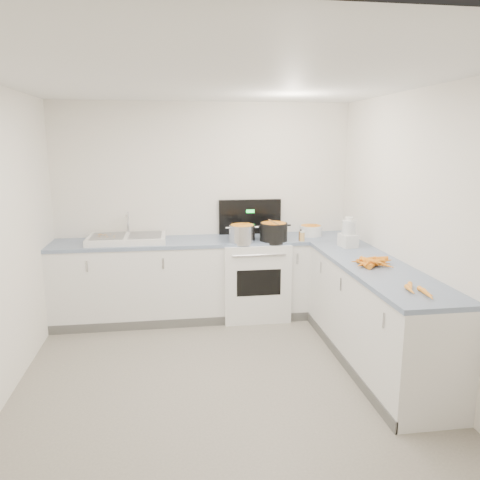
{
  "coord_description": "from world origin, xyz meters",
  "views": [
    {
      "loc": [
        -0.38,
        -3.58,
        2.06
      ],
      "look_at": [
        0.3,
        1.1,
        1.05
      ],
      "focal_mm": 35.0,
      "sensor_mm": 36.0,
      "label": 1
    }
  ],
  "objects": [
    {
      "name": "spice_jar",
      "position": [
        1.06,
        1.45,
        0.99
      ],
      "size": [
        0.06,
        0.06,
        0.1
      ],
      "primitive_type": "cylinder",
      "color": "#E5B266",
      "rests_on": "counter_back"
    },
    {
      "name": "peelings",
      "position": [
        -1.14,
        1.71,
        1.02
      ],
      "size": [
        0.22,
        0.26,
        0.01
      ],
      "color": "tan",
      "rests_on": "sink"
    },
    {
      "name": "wall_back",
      "position": [
        0.0,
        2.0,
        1.25
      ],
      "size": [
        3.5,
        0.0,
        2.5
      ],
      "primitive_type": null,
      "rotation": [
        1.57,
        0.0,
        0.0
      ],
      "color": "white",
      "rests_on": "ground"
    },
    {
      "name": "counter_back",
      "position": [
        0.0,
        1.7,
        0.47
      ],
      "size": [
        3.5,
        0.62,
        0.94
      ],
      "color": "white",
      "rests_on": "ground"
    },
    {
      "name": "extract_bottle",
      "position": [
        1.05,
        1.47,
        0.99
      ],
      "size": [
        0.04,
        0.04,
        0.11
      ],
      "primitive_type": "cylinder",
      "color": "#593319",
      "rests_on": "counter_back"
    },
    {
      "name": "peeled_carrots",
      "position": [
        1.42,
        -0.48,
        0.96
      ],
      "size": [
        0.15,
        0.37,
        0.04
      ],
      "color": "orange",
      "rests_on": "counter_right"
    },
    {
      "name": "wall_right",
      "position": [
        1.75,
        0.0,
        1.25
      ],
      "size": [
        0.0,
        4.0,
        2.5
      ],
      "primitive_type": null,
      "rotation": [
        1.57,
        0.0,
        -1.57
      ],
      "color": "white",
      "rests_on": "ground"
    },
    {
      "name": "counter_right",
      "position": [
        1.45,
        0.3,
        0.47
      ],
      "size": [
        0.62,
        2.2,
        0.94
      ],
      "color": "white",
      "rests_on": "ground"
    },
    {
      "name": "mixing_bowl",
      "position": [
        1.25,
        1.74,
        1.0
      ],
      "size": [
        0.32,
        0.32,
        0.12
      ],
      "primitive_type": "cylinder",
      "rotation": [
        0.0,
        0.0,
        -0.24
      ],
      "color": "white",
      "rests_on": "counter_back"
    },
    {
      "name": "steel_pot",
      "position": [
        0.38,
        1.51,
        1.03
      ],
      "size": [
        0.38,
        0.38,
        0.21
      ],
      "primitive_type": "cylinder",
      "rotation": [
        0.0,
        0.0,
        0.38
      ],
      "color": "silver",
      "rests_on": "stove"
    },
    {
      "name": "carrot_pile",
      "position": [
        1.39,
        0.32,
        0.97
      ],
      "size": [
        0.39,
        0.34,
        0.08
      ],
      "color": "orange",
      "rests_on": "counter_right"
    },
    {
      "name": "wall_front",
      "position": [
        0.0,
        -2.0,
        1.25
      ],
      "size": [
        3.5,
        0.0,
        2.5
      ],
      "primitive_type": null,
      "rotation": [
        -1.57,
        0.0,
        0.0
      ],
      "color": "white",
      "rests_on": "ground"
    },
    {
      "name": "black_pot",
      "position": [
        0.75,
        1.53,
        1.03
      ],
      "size": [
        0.39,
        0.39,
        0.22
      ],
      "primitive_type": "cylinder",
      "rotation": [
        0.0,
        0.0,
        0.29
      ],
      "color": "black",
      "rests_on": "stove"
    },
    {
      "name": "ceiling",
      "position": [
        0.0,
        0.0,
        2.5
      ],
      "size": [
        3.5,
        4.0,
        0.0
      ],
      "primitive_type": null,
      "rotation": [
        3.14,
        0.0,
        0.0
      ],
      "color": "white",
      "rests_on": "ground"
    },
    {
      "name": "sink",
      "position": [
        -0.9,
        1.7,
        0.98
      ],
      "size": [
        0.86,
        0.52,
        0.31
      ],
      "color": "white",
      "rests_on": "counter_back"
    },
    {
      "name": "floor",
      "position": [
        0.0,
        0.0,
        0.0
      ],
      "size": [
        3.5,
        4.0,
        0.0
      ],
      "primitive_type": null,
      "color": "gray",
      "rests_on": "ground"
    },
    {
      "name": "wooden_spoon",
      "position": [
        0.75,
        1.53,
        1.15
      ],
      "size": [
        0.05,
        0.34,
        0.01
      ],
      "primitive_type": "cylinder",
      "rotation": [
        1.57,
        0.0,
        0.12
      ],
      "color": "#AD7A47",
      "rests_on": "black_pot"
    },
    {
      "name": "food_processor",
      "position": [
        1.47,
        1.1,
        1.08
      ],
      "size": [
        0.18,
        0.21,
        0.32
      ],
      "color": "white",
      "rests_on": "counter_right"
    },
    {
      "name": "stove",
      "position": [
        0.55,
        1.69,
        0.47
      ],
      "size": [
        0.76,
        0.65,
        1.36
      ],
      "color": "white",
      "rests_on": "ground"
    }
  ]
}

